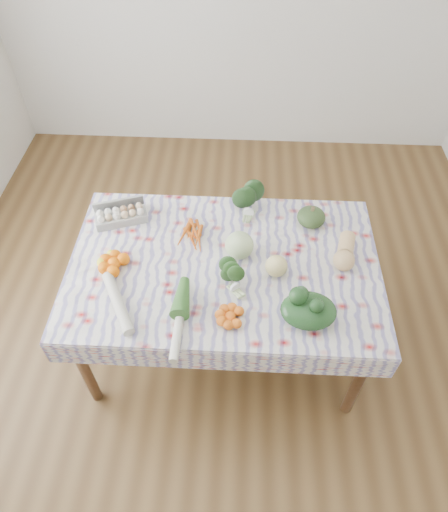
% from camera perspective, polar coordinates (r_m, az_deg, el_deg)
% --- Properties ---
extents(ground, '(4.50, 4.50, 0.00)m').
position_cam_1_polar(ground, '(3.05, 0.00, -10.20)').
color(ground, '#54391C').
rests_on(ground, ground).
extents(dining_table, '(1.60, 1.00, 0.75)m').
position_cam_1_polar(dining_table, '(2.50, 0.00, -2.14)').
color(dining_table, brown).
rests_on(dining_table, ground).
extents(tablecloth, '(1.66, 1.06, 0.01)m').
position_cam_1_polar(tablecloth, '(2.44, 0.00, -0.99)').
color(tablecloth, silver).
rests_on(tablecloth, dining_table).
extents(egg_carton, '(0.31, 0.20, 0.08)m').
position_cam_1_polar(egg_carton, '(2.69, -12.74, 4.85)').
color(egg_carton, '#A3A39F').
rests_on(egg_carton, tablecloth).
extents(carrot_bunch, '(0.23, 0.21, 0.04)m').
position_cam_1_polar(carrot_bunch, '(2.55, -3.96, 2.61)').
color(carrot_bunch, '#D46017').
rests_on(carrot_bunch, tablecloth).
extents(kale_bunch, '(0.18, 0.16, 0.15)m').
position_cam_1_polar(kale_bunch, '(2.67, 3.24, 6.72)').
color(kale_bunch, '#1E3D19').
rests_on(kale_bunch, tablecloth).
extents(kabocha_squash, '(0.17, 0.17, 0.11)m').
position_cam_1_polar(kabocha_squash, '(2.65, 10.85, 4.81)').
color(kabocha_squash, '#314922').
rests_on(kabocha_squash, tablecloth).
extents(cabbage, '(0.20, 0.20, 0.15)m').
position_cam_1_polar(cabbage, '(2.42, 1.92, 1.35)').
color(cabbage, '#B9D390').
rests_on(cabbage, tablecloth).
extents(butternut_squash, '(0.17, 0.26, 0.11)m').
position_cam_1_polar(butternut_squash, '(2.50, 14.95, 0.64)').
color(butternut_squash, tan).
rests_on(butternut_squash, tablecloth).
extents(orange_cluster, '(0.28, 0.28, 0.07)m').
position_cam_1_polar(orange_cluster, '(2.45, -13.59, -0.90)').
color(orange_cluster, orange).
rests_on(orange_cluster, tablecloth).
extents(broccoli, '(0.20, 0.20, 0.10)m').
position_cam_1_polar(broccoli, '(2.30, 0.71, -2.94)').
color(broccoli, '#234A1B').
rests_on(broccoli, tablecloth).
extents(mandarin_cluster, '(0.19, 0.19, 0.05)m').
position_cam_1_polar(mandarin_cluster, '(2.20, 0.80, -7.47)').
color(mandarin_cluster, orange).
rests_on(mandarin_cluster, tablecloth).
extents(grapefruit, '(0.15, 0.15, 0.12)m').
position_cam_1_polar(grapefruit, '(2.36, 6.55, -1.25)').
color(grapefruit, '#F0DD86').
rests_on(grapefruit, tablecloth).
extents(spinach_bag, '(0.27, 0.22, 0.12)m').
position_cam_1_polar(spinach_bag, '(2.21, 10.51, -6.72)').
color(spinach_bag, '#153215').
rests_on(spinach_bag, tablecloth).
extents(daikon, '(0.24, 0.38, 0.06)m').
position_cam_1_polar(daikon, '(2.30, -13.13, -5.70)').
color(daikon, beige).
rests_on(daikon, tablecloth).
extents(leek, '(0.05, 0.43, 0.05)m').
position_cam_1_polar(leek, '(2.20, -5.60, -8.01)').
color(leek, silver).
rests_on(leek, tablecloth).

